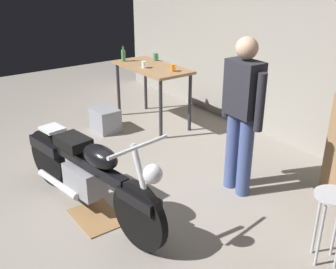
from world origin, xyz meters
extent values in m
plane|color=gray|center=(0.00, 0.00, 0.00)|extent=(12.00, 12.00, 0.00)
cube|color=gray|center=(0.00, 2.80, 1.55)|extent=(8.00, 0.12, 3.10)
cube|color=#99724C|center=(-1.80, 1.68, 0.88)|extent=(1.30, 0.64, 0.04)
cylinder|color=#2D2D33|center=(-2.39, 1.42, 0.43)|extent=(0.05, 0.05, 0.86)
cylinder|color=#2D2D33|center=(-1.21, 1.42, 0.43)|extent=(0.05, 0.05, 0.86)
cylinder|color=#2D2D33|center=(-2.39, 1.94, 0.43)|extent=(0.05, 0.05, 0.86)
cylinder|color=#2D2D33|center=(-1.21, 1.94, 0.43)|extent=(0.05, 0.05, 0.86)
cylinder|color=black|center=(0.61, -0.08, 0.32)|extent=(0.64, 0.16, 0.64)
cylinder|color=black|center=(-0.93, -0.31, 0.32)|extent=(0.64, 0.16, 0.64)
cube|color=black|center=(0.61, -0.08, 0.50)|extent=(0.46, 0.20, 0.10)
cube|color=black|center=(-0.88, -0.30, 0.50)|extent=(0.54, 0.25, 0.12)
cube|color=gray|center=(-0.21, -0.20, 0.34)|extent=(0.47, 0.30, 0.28)
cube|color=black|center=(-0.11, -0.19, 0.55)|extent=(1.10, 0.26, 0.10)
ellipsoid|color=black|center=(0.09, -0.16, 0.70)|extent=(0.47, 0.28, 0.20)
cube|color=black|center=(-0.36, -0.22, 0.70)|extent=(0.39, 0.29, 0.10)
cube|color=silver|center=(-0.75, -0.28, 0.72)|extent=(0.27, 0.23, 0.03)
cylinder|color=silver|center=(0.67, -0.07, 0.65)|extent=(0.27, 0.09, 0.68)
cylinder|color=silver|center=(0.63, -0.08, 0.98)|extent=(0.12, 0.60, 0.03)
sphere|color=silver|center=(0.79, -0.06, 0.80)|extent=(0.16, 0.16, 0.16)
cylinder|color=silver|center=(-0.48, -0.38, 0.22)|extent=(0.70, 0.17, 0.07)
cylinder|color=#44548B|center=(0.52, 1.29, 0.44)|extent=(0.15, 0.15, 0.88)
cylinder|color=#44548B|center=(0.32, 1.30, 0.44)|extent=(0.15, 0.15, 0.88)
cube|color=#26262D|center=(0.42, 1.29, 1.16)|extent=(0.39, 0.25, 0.56)
cylinder|color=#26262D|center=(0.66, 1.28, 1.08)|extent=(0.09, 0.09, 0.58)
cylinder|color=#26262D|center=(0.18, 1.31, 1.08)|extent=(0.09, 0.09, 0.58)
sphere|color=tan|center=(0.42, 1.29, 1.56)|extent=(0.22, 0.22, 0.22)
cylinder|color=#B2B2B7|center=(1.66, 1.07, 0.63)|extent=(0.32, 0.32, 0.02)
cylinder|color=#B2B2B7|center=(1.66, 1.18, 0.31)|extent=(0.02, 0.02, 0.62)
cylinder|color=#B2B2B7|center=(1.55, 1.07, 0.31)|extent=(0.02, 0.02, 0.62)
cylinder|color=#B2B2B7|center=(1.66, 0.96, 0.31)|extent=(0.02, 0.02, 0.62)
cube|color=olive|center=(-0.01, -0.19, 0.01)|extent=(0.56, 0.40, 0.01)
cube|color=gray|center=(-1.95, 0.93, 0.17)|extent=(0.44, 0.32, 0.34)
cylinder|color=#3D7F4C|center=(-2.05, 1.93, 0.96)|extent=(0.08, 0.08, 0.11)
torus|color=#3D7F4C|center=(-2.01, 1.93, 0.96)|extent=(0.06, 0.01, 0.06)
cylinder|color=orange|center=(-1.36, 1.74, 0.95)|extent=(0.07, 0.07, 0.10)
torus|color=orange|center=(-1.31, 1.74, 0.95)|extent=(0.05, 0.01, 0.05)
cylinder|color=white|center=(-1.76, 1.52, 0.95)|extent=(0.07, 0.07, 0.10)
torus|color=white|center=(-1.72, 1.52, 0.95)|extent=(0.05, 0.01, 0.05)
cylinder|color=#4C8C4C|center=(-2.30, 1.49, 0.99)|extent=(0.06, 0.06, 0.18)
cylinder|color=#4C8C4C|center=(-2.30, 1.49, 1.10)|extent=(0.03, 0.03, 0.05)
cylinder|color=black|center=(-2.30, 1.49, 1.14)|extent=(0.03, 0.03, 0.01)
camera|label=1|loc=(3.05, -1.56, 2.31)|focal=42.55mm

